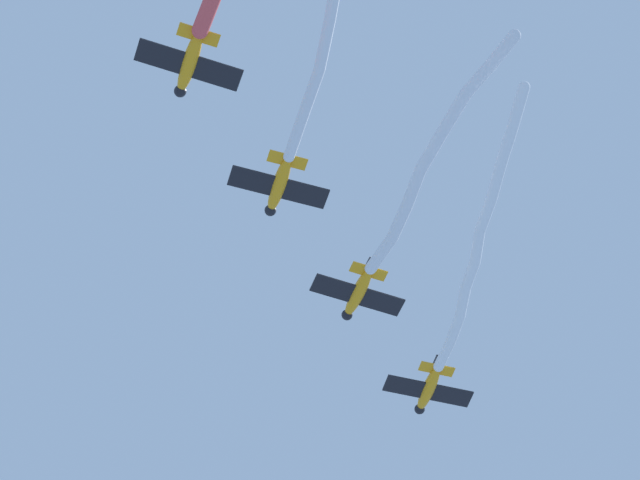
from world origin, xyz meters
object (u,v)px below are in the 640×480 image
airplane_right_wing (279,186)px  airplane_slot (189,63)px  airplane_left_wing (358,293)px  airplane_lead (428,389)px

airplane_right_wing → airplane_slot: (-8.67, -4.49, 0.25)m
airplane_left_wing → airplane_slot: airplane_slot is taller
airplane_right_wing → airplane_slot: 9.77m
airplane_lead → airplane_left_wing: size_ratio=1.00×
airplane_slot → airplane_right_wing: bearing=-50.7°
airplane_left_wing → airplane_slot: bearing=128.2°
airplane_lead → airplane_left_wing: airplane_left_wing is taller
airplane_lead → airplane_right_wing: bearing=133.7°
airplane_left_wing → airplane_right_wing: 9.76m
airplane_lead → airplane_right_wing: (-17.34, -8.98, 0.50)m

